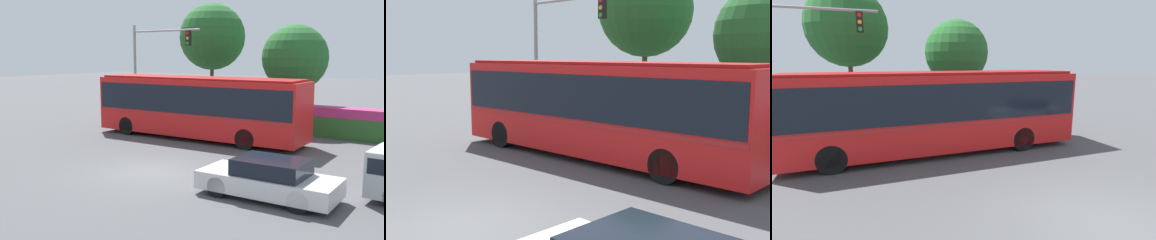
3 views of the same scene
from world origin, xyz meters
TOP-DOWN VIEW (x-y plane):
  - ground_plane at (0.00, 0.00)m, footprint 140.00×140.00m
  - city_bus at (-2.44, 6.67)m, footprint 11.75×3.04m
  - traffic_light_pole at (-8.27, 9.72)m, footprint 5.32×0.24m
  - street_tree_left at (-5.96, 13.54)m, footprint 4.53×4.53m
  - street_tree_centre at (0.32, 12.94)m, footprint 3.95×3.95m

SIDE VIEW (x-z plane):
  - ground_plane at x=0.00m, z-range 0.00..0.00m
  - city_bus at x=-2.44m, z-range 0.23..3.51m
  - traffic_light_pole at x=-8.27m, z-range 1.01..7.36m
  - street_tree_centre at x=0.32m, z-range 1.13..7.36m
  - street_tree_left at x=-5.96m, z-range 1.68..9.58m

